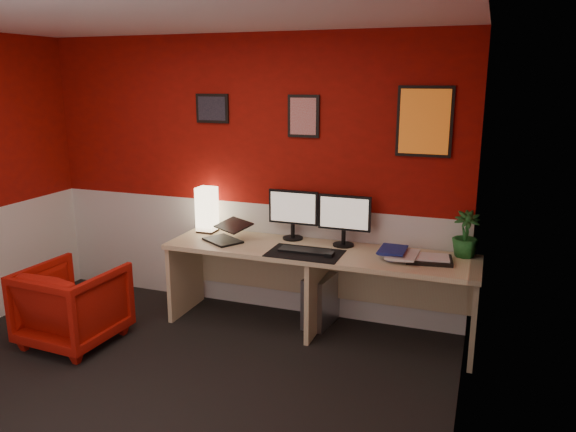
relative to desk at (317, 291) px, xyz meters
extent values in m
cube|color=black|center=(-0.79, -1.41, -0.36)|extent=(4.00, 3.50, 0.01)
cube|color=white|center=(-0.79, -1.41, 2.13)|extent=(4.00, 3.50, 0.01)
cube|color=#9B1109|center=(-0.79, 0.34, 0.89)|extent=(4.00, 0.01, 2.50)
cube|color=#9B1109|center=(1.21, -1.41, 0.89)|extent=(0.01, 3.50, 2.50)
cube|color=silver|center=(-0.79, 0.34, 0.14)|extent=(4.00, 0.01, 1.00)
cube|color=silver|center=(1.20, -1.41, 0.14)|extent=(0.01, 3.50, 1.00)
cube|color=#D0B285|center=(0.00, 0.00, 0.00)|extent=(2.60, 0.65, 0.73)
cube|color=#FFE5B2|center=(-1.13, 0.19, 0.56)|extent=(0.16, 0.16, 0.40)
cube|color=black|center=(-0.85, -0.05, 0.47)|extent=(0.40, 0.37, 0.22)
cube|color=black|center=(-0.30, 0.23, 0.66)|extent=(0.45, 0.06, 0.58)
cube|color=black|center=(0.17, 0.19, 0.66)|extent=(0.45, 0.06, 0.58)
cube|color=black|center=(-0.07, -0.13, 0.37)|extent=(0.60, 0.38, 0.01)
cube|color=black|center=(-0.08, -0.10, 0.38)|extent=(0.42, 0.15, 0.02)
cube|color=black|center=(0.14, -0.14, 0.39)|extent=(0.06, 0.10, 0.03)
imported|color=navy|center=(0.56, 0.03, 0.38)|extent=(0.26, 0.32, 0.03)
imported|color=silver|center=(0.59, -0.02, 0.40)|extent=(0.24, 0.32, 0.02)
imported|color=navy|center=(0.51, 0.00, 0.43)|extent=(0.21, 0.28, 0.03)
cube|color=black|center=(0.90, 0.01, 0.38)|extent=(0.38, 0.30, 0.03)
imported|color=#19591E|center=(1.15, 0.23, 0.55)|extent=(0.22, 0.22, 0.37)
cube|color=#99999E|center=(-0.01, 0.18, -0.14)|extent=(0.25, 0.47, 0.45)
imported|color=#A7140A|center=(-1.81, -0.87, -0.04)|extent=(0.74, 0.75, 0.65)
cube|color=black|center=(-1.11, 0.33, 1.49)|extent=(0.32, 0.02, 0.26)
cube|color=red|center=(-0.24, 0.33, 1.44)|extent=(0.28, 0.02, 0.36)
cube|color=orange|center=(0.77, 0.33, 1.42)|extent=(0.44, 0.02, 0.56)
camera|label=1|loc=(1.28, -4.24, 1.75)|focal=34.74mm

